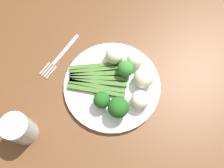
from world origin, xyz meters
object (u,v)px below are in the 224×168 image
broccoli_back_right (118,108)px  cauliflower_near_fork (115,55)px  cauliflower_near_center (140,100)px  cauliflower_mid (135,59)px  cauliflower_edge (143,78)px  dining_table (135,102)px  broccoli_back (126,69)px  plate (112,86)px  water_glass (20,129)px  fork (60,56)px  broccoli_outer_edge (102,100)px  asparagus_bundle (98,78)px

broccoli_back_right → cauliflower_near_fork: broccoli_back_right is taller
cauliflower_near_center → cauliflower_mid: (0.06, -0.10, -0.00)m
cauliflower_edge → cauliflower_near_center: size_ratio=1.11×
dining_table → broccoli_back: bearing=-24.7°
plate → cauliflower_mid: cauliflower_mid is taller
cauliflower_edge → water_glass: 0.34m
dining_table → cauliflower_mid: 0.17m
dining_table → cauliflower_near_center: 0.16m
cauliflower_edge → plate: bearing=31.0°
broccoli_back_right → cauliflower_mid: (0.02, -0.15, -0.01)m
plate → broccoli_back: bearing=-112.4°
broccoli_back_right → fork: (0.23, -0.09, -0.05)m
broccoli_outer_edge → broccoli_back_right: size_ratio=0.81×
dining_table → fork: 0.28m
dining_table → plate: size_ratio=4.12×
broccoli_outer_edge → water_glass: 0.21m
broccoli_back → cauliflower_edge: cauliflower_edge is taller
cauliflower_mid → water_glass: (0.18, 0.30, 0.01)m
broccoli_outer_edge → fork: (0.18, -0.08, -0.04)m
cauliflower_near_fork → plate: bearing=109.5°
cauliflower_near_fork → cauliflower_mid: 0.06m
cauliflower_near_center → water_glass: water_glass is taller
plate → fork: size_ratio=1.62×
cauliflower_mid → fork: size_ratio=0.28×
cauliflower_near_center → cauliflower_near_fork: 0.15m
water_glass → cauliflower_near_center: bearing=-140.8°
asparagus_bundle → broccoli_outer_edge: (-0.04, 0.06, 0.02)m
water_glass → broccoli_back_right: bearing=-142.9°
broccoli_back_right → cauliflower_near_center: size_ratio=1.33×
broccoli_outer_edge → cauliflower_edge: size_ratio=0.96×
dining_table → cauliflower_edge: (0.00, -0.02, 0.15)m
dining_table → water_glass: 0.36m
cauliflower_near_center → fork: bearing=-8.5°
cauliflower_edge → cauliflower_near_fork: size_ratio=1.05×
asparagus_bundle → cauliflower_edge: bearing=-1.7°
dining_table → cauliflower_near_fork: cauliflower_near_fork is taller
asparagus_bundle → cauliflower_edge: (-0.11, -0.05, 0.02)m
broccoli_outer_edge → cauliflower_mid: bearing=-101.9°
plate → cauliflower_near_center: (-0.09, 0.02, 0.03)m
cauliflower_near_center → cauliflower_edge: bearing=-74.2°
cauliflower_mid → fork: 0.22m
broccoli_back → cauliflower_near_fork: bearing=-32.1°
cauliflower_near_center → broccoli_outer_edge: bearing=26.3°
plate → asparagus_bundle: bearing=2.6°
broccoli_back → water_glass: water_glass is taller
fork → dining_table: bearing=98.7°
cauliflower_near_fork → asparagus_bundle: bearing=78.1°
broccoli_back_right → fork: bearing=-20.8°
cauliflower_edge → cauliflower_near_center: (-0.02, 0.06, -0.00)m
dining_table → plate: 0.14m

